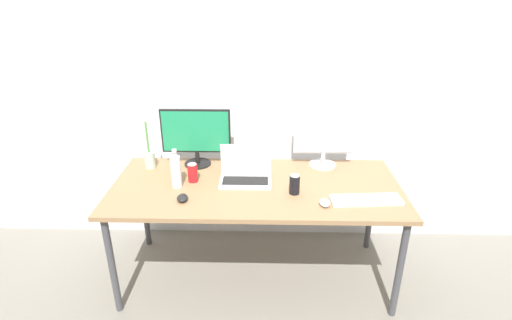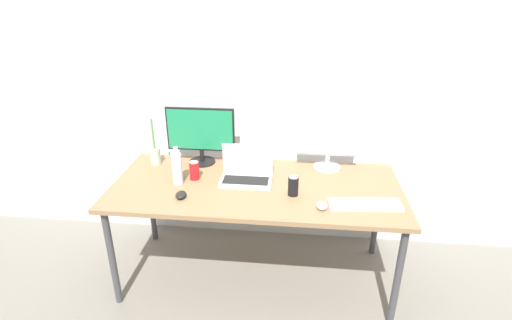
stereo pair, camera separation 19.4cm
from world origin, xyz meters
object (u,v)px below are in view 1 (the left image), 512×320
laptop_silver (246,173)px  soda_can_near_keyboard (193,173)px  bamboo_vase (150,158)px  keyboard_main (366,200)px  water_bottle (176,170)px  monitor_left (196,135)px  mouse_by_keyboard (325,203)px  mouse_by_laptop (182,198)px  work_desk (256,192)px  monitor_center (325,135)px  soda_can_by_laptop (295,184)px

laptop_silver → soda_can_near_keyboard: laptop_silver is taller
soda_can_near_keyboard → bamboo_vase: 0.40m
keyboard_main → bamboo_vase: size_ratio=1.24×
laptop_silver → bamboo_vase: bearing=165.2°
laptop_silver → water_bottle: water_bottle is taller
bamboo_vase → keyboard_main: bearing=-17.5°
monitor_left → mouse_by_keyboard: (0.85, -0.56, -0.21)m
water_bottle → bamboo_vase: size_ratio=0.76×
mouse_by_laptop → soda_can_near_keyboard: soda_can_near_keyboard is taller
mouse_by_keyboard → water_bottle: size_ratio=0.35×
work_desk → keyboard_main: size_ratio=4.41×
keyboard_main → laptop_silver: bearing=155.8°
work_desk → laptop_silver: bearing=135.0°
monitor_center → soda_can_by_laptop: monitor_center is taller
soda_can_by_laptop → water_bottle: bearing=174.5°
keyboard_main → mouse_by_laptop: 1.12m
keyboard_main → mouse_by_laptop: (-1.12, -0.02, 0.01)m
work_desk → monitor_left: 0.60m
mouse_by_keyboard → soda_can_near_keyboard: (-0.84, 0.29, 0.05)m
laptop_silver → work_desk: bearing=-45.0°
laptop_silver → mouse_by_laptop: laptop_silver is taller
work_desk → bamboo_vase: bearing=161.6°
monitor_left → bamboo_vase: monitor_left is taller
monitor_left → bamboo_vase: bearing=-170.0°
monitor_center → laptop_silver: size_ratio=1.27×
mouse_by_laptop → bamboo_vase: 0.57m
laptop_silver → monitor_center: bearing=24.1°
laptop_silver → mouse_by_laptop: bearing=-142.8°
keyboard_main → work_desk: bearing=159.3°
keyboard_main → bamboo_vase: (-1.44, 0.45, 0.06)m
mouse_by_keyboard → laptop_silver: bearing=145.7°
soda_can_near_keyboard → mouse_by_keyboard: bearing=-19.4°
keyboard_main → mouse_by_laptop: mouse_by_laptop is taller
soda_can_by_laptop → bamboo_vase: (-1.01, 0.36, 0.01)m
work_desk → monitor_center: 0.64m
bamboo_vase → soda_can_by_laptop: bearing=-19.6°
mouse_by_keyboard → mouse_by_laptop: bearing=176.5°
monitor_left → keyboard_main: bearing=-24.8°
work_desk → soda_can_by_laptop: (0.24, -0.11, 0.12)m
water_bottle → soda_can_by_laptop: (0.76, -0.07, -0.06)m
water_bottle → bamboo_vase: 0.39m
work_desk → water_bottle: water_bottle is taller
soda_can_near_keyboard → soda_can_by_laptop: size_ratio=1.00×
water_bottle → monitor_center: bearing=19.4°
monitor_center → bamboo_vase: 1.25m
work_desk → mouse_by_laptop: 0.50m
soda_can_near_keyboard → monitor_left: bearing=92.3°
monitor_left → mouse_by_keyboard: 1.04m
mouse_by_laptop → soda_can_by_laptop: bearing=1.0°
mouse_by_laptop → soda_can_by_laptop: 0.70m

